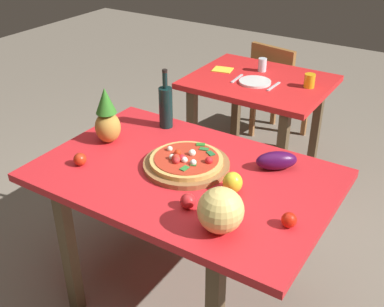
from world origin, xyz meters
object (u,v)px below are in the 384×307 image
(eggplant, at_px, (276,161))
(knife_utensil, at_px, (274,86))
(pizza, at_px, (186,160))
(tomato_near_board, at_px, (188,201))
(pizza_board, at_px, (186,165))
(melon, at_px, (221,210))
(fork_utensil, at_px, (237,79))
(pineapple_left, at_px, (107,118))
(background_table, at_px, (258,95))
(tomato_by_bottle, at_px, (80,159))
(tomato_at_corner, at_px, (289,220))
(wine_bottle, at_px, (166,106))
(drinking_glass_water, at_px, (262,65))
(bell_pepper, at_px, (233,183))
(drinking_glass_juice, at_px, (310,81))
(dinner_plate, at_px, (255,82))
(display_table, at_px, (185,187))
(napkin_folded, at_px, (223,70))
(dining_chair, at_px, (277,87))

(eggplant, xyz_separation_m, knife_utensil, (-0.44, 0.97, -0.04))
(pizza, height_order, tomato_near_board, pizza)
(pizza_board, xyz_separation_m, melon, (0.37, -0.33, 0.08))
(pizza_board, distance_m, fork_utensil, 1.24)
(pineapple_left, bearing_deg, pizza, -0.28)
(eggplant, height_order, tomato_near_board, eggplant)
(background_table, xyz_separation_m, eggplant, (0.58, -1.05, 0.16))
(tomato_near_board, bearing_deg, pizza_board, 124.01)
(eggplant, relative_size, tomato_by_bottle, 3.15)
(pizza_board, relative_size, tomato_at_corner, 6.66)
(wine_bottle, xyz_separation_m, knife_utensil, (0.27, 0.88, -0.12))
(wine_bottle, bearing_deg, drinking_glass_water, 86.49)
(bell_pepper, bearing_deg, tomato_at_corner, -18.20)
(pizza, bearing_deg, bell_pepper, -12.48)
(pizza_board, relative_size, melon, 2.26)
(eggplant, distance_m, knife_utensil, 1.07)
(pizza_board, distance_m, wine_bottle, 0.47)
(tomato_at_corner, bearing_deg, drinking_glass_juice, 107.30)
(background_table, distance_m, drinking_glass_water, 0.24)
(dinner_plate, bearing_deg, wine_bottle, -98.39)
(dinner_plate, bearing_deg, pizza, -80.14)
(display_table, height_order, knife_utensil, knife_utensil)
(fork_utensil, bearing_deg, melon, -68.36)
(drinking_glass_water, distance_m, napkin_folded, 0.29)
(bell_pepper, bearing_deg, pizza_board, 167.02)
(background_table, distance_m, tomato_by_bottle, 1.56)
(pineapple_left, xyz_separation_m, fork_utensil, (0.14, 1.19, -0.13))
(drinking_glass_juice, height_order, fork_utensil, drinking_glass_juice)
(display_table, relative_size, pineapple_left, 4.60)
(fork_utensil, bearing_deg, dining_chair, 84.03)
(melon, bearing_deg, eggplant, 89.97)
(display_table, height_order, tomato_near_board, tomato_near_board)
(tomato_by_bottle, bearing_deg, drinking_glass_water, 83.98)
(display_table, bearing_deg, tomato_near_board, -53.91)
(knife_utensil, bearing_deg, napkin_folded, 168.38)
(display_table, height_order, drinking_glass_juice, drinking_glass_juice)
(bell_pepper, xyz_separation_m, dinner_plate, (-0.49, 1.26, -0.04))
(display_table, distance_m, background_table, 1.33)
(background_table, relative_size, drinking_glass_water, 9.93)
(wine_bottle, xyz_separation_m, drinking_glass_juice, (0.47, 1.00, -0.08))
(melon, bearing_deg, wine_bottle, 137.92)
(pineapple_left, height_order, napkin_folded, pineapple_left)
(tomato_near_board, bearing_deg, melon, -16.48)
(dining_chair, distance_m, pizza, 1.95)
(wine_bottle, distance_m, pineapple_left, 0.35)
(napkin_folded, bearing_deg, melon, -61.19)
(wine_bottle, height_order, melon, wine_bottle)
(eggplant, xyz_separation_m, napkin_folded, (-0.90, 1.08, -0.04))
(pizza, bearing_deg, pizza_board, 86.60)
(melon, relative_size, drinking_glass_juice, 2.00)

